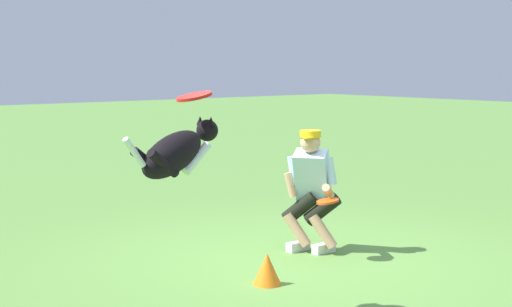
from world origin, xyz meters
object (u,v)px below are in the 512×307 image
frisbee_flying (194,96)px  training_cone (267,269)px  dog (177,152)px  person (311,187)px  frisbee_held (328,201)px

frisbee_flying → training_cone: 1.94m
frisbee_flying → training_cone: (-1.04, -0.38, -1.59)m
frisbee_flying → dog: bearing=12.8°
person → training_cone: (1.13, 0.63, -0.55)m
frisbee_flying → frisbee_held: 2.42m
frisbee_held → training_cone: (1.01, 0.26, -0.47)m
person → training_cone: person is taller
person → training_cone: 1.41m
frisbee_held → training_cone: size_ratio=0.79×
dog → person: bearing=9.6°
person → frisbee_flying: 2.60m
frisbee_flying → frisbee_held: (-2.04, -0.64, -1.13)m
dog → frisbee_flying: (-0.19, -0.04, 0.41)m
frisbee_held → person: bearing=-108.2°
person → dog: dog is taller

